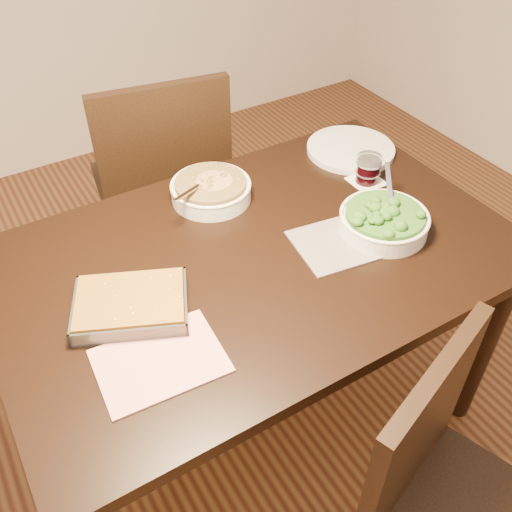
% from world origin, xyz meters
% --- Properties ---
extents(ground, '(4.00, 4.00, 0.00)m').
position_xyz_m(ground, '(0.00, 0.00, 0.00)').
color(ground, '#3F1D12').
rests_on(ground, ground).
extents(table, '(1.40, 0.90, 0.75)m').
position_xyz_m(table, '(0.00, 0.00, 0.65)').
color(table, black).
rests_on(table, ground).
extents(magazine_a, '(0.29, 0.22, 0.01)m').
position_xyz_m(magazine_a, '(-0.38, -0.20, 0.75)').
color(magazine_a, '#C53846').
rests_on(magazine_a, table).
extents(magazine_b, '(0.31, 0.24, 0.01)m').
position_xyz_m(magazine_b, '(0.24, -0.09, 0.75)').
color(magazine_b, '#282930').
rests_on(magazine_b, table).
extents(coaster, '(0.10, 0.10, 0.00)m').
position_xyz_m(coaster, '(0.47, 0.11, 0.75)').
color(coaster, white).
rests_on(coaster, table).
extents(stew_bowl, '(0.25, 0.24, 0.09)m').
position_xyz_m(stew_bowl, '(0.01, 0.29, 0.78)').
color(stew_bowl, white).
rests_on(stew_bowl, table).
extents(broccoli_bowl, '(0.25, 0.26, 0.10)m').
position_xyz_m(broccoli_bowl, '(0.36, -0.10, 0.78)').
color(broccoli_bowl, white).
rests_on(broccoli_bowl, table).
extents(baking_dish, '(0.33, 0.29, 0.05)m').
position_xyz_m(baking_dish, '(-0.37, -0.03, 0.77)').
color(baking_dish, silver).
rests_on(baking_dish, table).
extents(wine_tumbler, '(0.08, 0.08, 0.09)m').
position_xyz_m(wine_tumbler, '(0.47, 0.11, 0.80)').
color(wine_tumbler, black).
rests_on(wine_tumbler, coaster).
extents(dinner_plate, '(0.29, 0.29, 0.02)m').
position_xyz_m(dinner_plate, '(0.54, 0.28, 0.76)').
color(dinner_plate, silver).
rests_on(dinner_plate, table).
extents(chair_near, '(0.54, 0.54, 0.90)m').
position_xyz_m(chair_near, '(0.08, -0.71, 0.50)').
color(chair_near, black).
rests_on(chair_near, ground).
extents(chair_far, '(0.53, 0.53, 0.99)m').
position_xyz_m(chair_far, '(0.03, 0.73, 0.55)').
color(chair_far, black).
rests_on(chair_far, ground).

